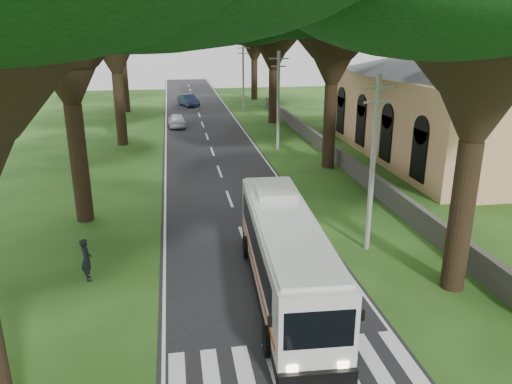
% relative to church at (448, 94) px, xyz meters
% --- Properties ---
extents(ground, '(140.00, 140.00, 0.00)m').
position_rel_church_xyz_m(ground, '(-17.86, -21.55, -4.91)').
color(ground, '#1E4112').
rests_on(ground, ground).
extents(road, '(8.00, 120.00, 0.04)m').
position_rel_church_xyz_m(road, '(-17.86, 3.45, -4.90)').
color(road, black).
rests_on(road, ground).
extents(crosswalk, '(8.00, 3.00, 0.01)m').
position_rel_church_xyz_m(crosswalk, '(-17.86, -23.55, -4.91)').
color(crosswalk, silver).
rests_on(crosswalk, ground).
extents(property_wall, '(0.35, 50.00, 1.20)m').
position_rel_church_xyz_m(property_wall, '(-8.86, 2.45, -4.31)').
color(property_wall, '#383533').
rests_on(property_wall, ground).
extents(church, '(14.00, 24.00, 11.60)m').
position_rel_church_xyz_m(church, '(0.00, 0.00, 0.00)').
color(church, '#E3A66E').
rests_on(church, ground).
extents(pole_near, '(1.60, 0.24, 8.00)m').
position_rel_church_xyz_m(pole_near, '(-12.36, -15.55, -0.73)').
color(pole_near, gray).
rests_on(pole_near, ground).
extents(pole_mid, '(1.60, 0.24, 8.00)m').
position_rel_church_xyz_m(pole_mid, '(-12.36, 4.45, -0.73)').
color(pole_mid, gray).
rests_on(pole_mid, ground).
extents(pole_far, '(1.60, 0.24, 8.00)m').
position_rel_church_xyz_m(pole_far, '(-12.36, 24.45, -0.73)').
color(pole_far, gray).
rests_on(pole_far, ground).
extents(tree_r_midb, '(13.73, 13.73, 14.12)m').
position_rel_church_xyz_m(tree_r_midb, '(-10.36, 16.45, 6.16)').
color(tree_r_midb, black).
rests_on(tree_r_midb, ground).
extents(tree_r_far, '(12.72, 12.72, 13.58)m').
position_rel_church_xyz_m(tree_r_far, '(-9.36, 34.45, 5.81)').
color(tree_r_far, black).
rests_on(tree_r_far, ground).
extents(coach_bus, '(3.00, 11.00, 3.21)m').
position_rel_church_xyz_m(coach_bus, '(-17.06, -18.98, -3.18)').
color(coach_bus, silver).
rests_on(coach_bus, ground).
extents(distant_car_a, '(1.78, 4.16, 1.40)m').
position_rel_church_xyz_m(distant_car_a, '(-20.54, 15.56, -4.18)').
color(distant_car_a, silver).
rests_on(distant_car_a, road).
extents(distant_car_b, '(2.86, 4.66, 1.45)m').
position_rel_church_xyz_m(distant_car_b, '(-18.80, 29.61, -4.15)').
color(distant_car_b, '#212F4E').
rests_on(distant_car_b, road).
extents(pedestrian, '(0.61, 0.76, 1.80)m').
position_rel_church_xyz_m(pedestrian, '(-24.73, -16.49, -4.01)').
color(pedestrian, black).
rests_on(pedestrian, ground).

